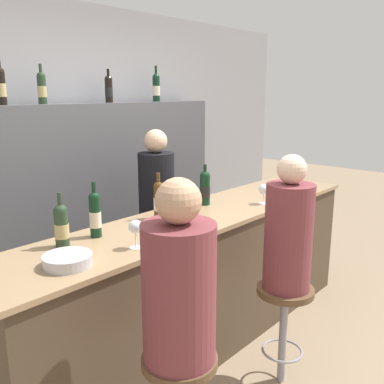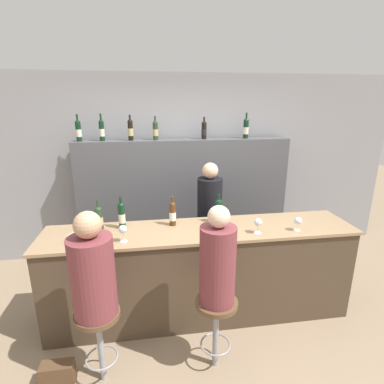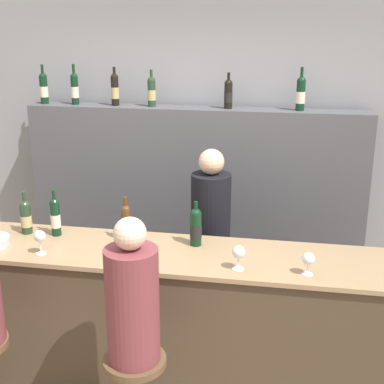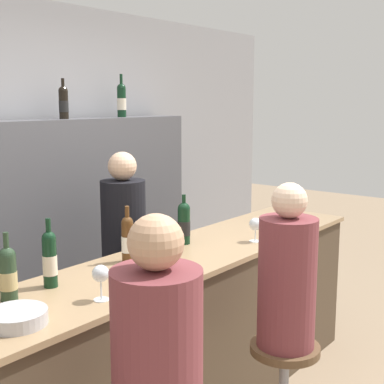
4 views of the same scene
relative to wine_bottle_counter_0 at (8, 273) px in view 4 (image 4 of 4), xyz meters
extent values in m
cube|color=gray|center=(1.00, 1.43, 0.18)|extent=(6.40, 0.05, 2.60)
cube|color=#473828|center=(1.00, -0.14, -0.64)|extent=(3.08, 0.59, 0.96)
cube|color=#997A56|center=(1.00, -0.14, -0.14)|extent=(3.12, 0.63, 0.03)
cube|color=#4C4C51|center=(1.00, 1.20, -0.25)|extent=(2.93, 0.28, 1.73)
cylinder|color=#233823|center=(0.00, 0.00, -0.02)|extent=(0.08, 0.08, 0.20)
cylinder|color=tan|center=(0.00, 0.00, -0.03)|extent=(0.08, 0.08, 0.08)
sphere|color=#233823|center=(0.00, 0.00, 0.08)|extent=(0.08, 0.08, 0.08)
cylinder|color=#233823|center=(0.00, 0.00, 0.14)|extent=(0.02, 0.02, 0.09)
cylinder|color=black|center=(0.22, 0.00, -0.01)|extent=(0.07, 0.07, 0.24)
cylinder|color=beige|center=(0.22, 0.00, -0.02)|extent=(0.07, 0.07, 0.09)
sphere|color=black|center=(0.22, 0.00, 0.11)|extent=(0.07, 0.07, 0.07)
cylinder|color=black|center=(0.22, 0.00, 0.17)|extent=(0.02, 0.02, 0.08)
cylinder|color=#4C2D14|center=(0.73, 0.00, -0.01)|extent=(0.06, 0.06, 0.22)
cylinder|color=white|center=(0.73, 0.00, -0.02)|extent=(0.07, 0.07, 0.09)
sphere|color=#4C2D14|center=(0.73, 0.00, 0.10)|extent=(0.06, 0.06, 0.06)
cylinder|color=#4C2D14|center=(0.73, 0.00, 0.15)|extent=(0.02, 0.02, 0.08)
cylinder|color=black|center=(1.21, 0.00, -0.01)|extent=(0.08, 0.08, 0.22)
cylinder|color=black|center=(1.21, 0.00, -0.02)|extent=(0.08, 0.08, 0.09)
sphere|color=black|center=(1.21, 0.00, 0.10)|extent=(0.08, 0.08, 0.08)
cylinder|color=black|center=(1.21, 0.00, 0.15)|extent=(0.02, 0.02, 0.07)
cylinder|color=black|center=(1.28, 1.20, 0.71)|extent=(0.07, 0.07, 0.21)
cylinder|color=black|center=(1.28, 1.20, 0.70)|extent=(0.07, 0.07, 0.08)
sphere|color=black|center=(1.28, 1.20, 0.82)|extent=(0.07, 0.07, 0.07)
cylinder|color=black|center=(1.28, 1.20, 0.87)|extent=(0.02, 0.02, 0.08)
cylinder|color=black|center=(1.86, 1.20, 0.73)|extent=(0.07, 0.07, 0.24)
cylinder|color=beige|center=(1.86, 1.20, 0.72)|extent=(0.07, 0.07, 0.09)
sphere|color=black|center=(1.86, 1.20, 0.85)|extent=(0.07, 0.07, 0.07)
cylinder|color=black|center=(1.86, 1.20, 0.91)|extent=(0.02, 0.02, 0.10)
cylinder|color=silver|center=(0.25, -0.32, -0.12)|extent=(0.07, 0.07, 0.00)
cylinder|color=silver|center=(0.25, -0.32, -0.08)|extent=(0.01, 0.01, 0.08)
sphere|color=silver|center=(0.25, -0.32, 0.00)|extent=(0.08, 0.08, 0.08)
cylinder|color=silver|center=(1.52, -0.32, -0.12)|extent=(0.07, 0.07, 0.00)
cylinder|color=silver|center=(1.52, -0.32, -0.08)|extent=(0.01, 0.01, 0.07)
sphere|color=silver|center=(1.52, -0.32, -0.01)|extent=(0.08, 0.08, 0.08)
cylinder|color=silver|center=(1.93, -0.32, -0.12)|extent=(0.07, 0.07, 0.00)
cylinder|color=silver|center=(1.93, -0.32, -0.09)|extent=(0.01, 0.01, 0.06)
sphere|color=silver|center=(1.93, -0.32, -0.02)|extent=(0.08, 0.08, 0.08)
cylinder|color=#B7B7BC|center=(-0.13, -0.25, -0.09)|extent=(0.24, 0.24, 0.06)
cylinder|color=brown|center=(0.06, -0.82, -0.15)|extent=(0.33, 0.33, 0.63)
sphere|color=tan|center=(0.06, -0.82, 0.27)|extent=(0.20, 0.20, 0.20)
cylinder|color=brown|center=(1.01, -0.82, -0.49)|extent=(0.35, 0.35, 0.04)
cylinder|color=brown|center=(1.01, -0.82, -0.14)|extent=(0.29, 0.29, 0.65)
sphere|color=beige|center=(1.01, -0.82, 0.27)|extent=(0.17, 0.17, 0.17)
cylinder|color=black|center=(1.23, 0.55, -0.45)|extent=(0.30, 0.30, 1.33)
sphere|color=#D8AD8C|center=(1.23, 0.55, 0.31)|extent=(0.19, 0.19, 0.19)
camera|label=1|loc=(-1.18, -2.01, 0.71)|focal=40.00mm
camera|label=2|loc=(0.50, -2.86, 1.09)|focal=28.00mm
camera|label=3|loc=(1.77, -3.25, 1.30)|focal=50.00mm
camera|label=4|loc=(-1.25, -2.03, 0.74)|focal=50.00mm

